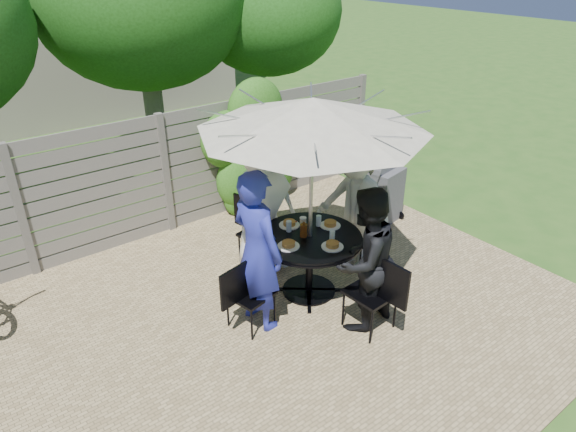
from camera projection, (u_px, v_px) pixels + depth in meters
backyard_envelope at (23, 10)px, 11.95m from camera, size 60.00×60.00×5.00m
patio_table at (310, 253)px, 6.28m from camera, size 1.38×1.38×0.82m
umbrella at (313, 115)px, 5.47m from camera, size 2.84×2.84×2.50m
chair_back at (259, 245)px, 7.03m from camera, size 0.54×0.71×0.94m
person_back at (264, 203)px, 6.63m from camera, size 1.01×0.71×1.94m
chair_left at (250, 307)px, 5.83m from camera, size 0.69×0.52×0.91m
person_left at (257, 251)px, 5.59m from camera, size 0.53×0.75×1.92m
chair_front at (371, 307)px, 5.79m from camera, size 0.51×0.74×1.00m
person_front at (364, 260)px, 5.62m from camera, size 0.90×0.74×1.72m
chair_right at (358, 247)px, 7.02m from camera, size 0.64×0.47×0.85m
person_right at (355, 206)px, 6.62m from camera, size 0.82×1.28×1.87m
plate_back at (289, 224)px, 6.39m from camera, size 0.26×0.26×0.06m
plate_left at (288, 245)px, 5.93m from camera, size 0.26×0.26×0.06m
plate_front at (332, 245)px, 5.92m from camera, size 0.26×0.26×0.06m
plate_right at (330, 224)px, 6.38m from camera, size 0.26×0.26×0.06m
glass_back at (289, 226)px, 6.24m from camera, size 0.07×0.07×0.14m
glass_front at (332, 236)px, 6.03m from camera, size 0.07×0.07×0.14m
glass_right at (319, 221)px, 6.36m from camera, size 0.07×0.07×0.14m
syrup_jug at (304, 230)px, 6.12m from camera, size 0.09×0.09×0.16m
coffee_cup at (303, 223)px, 6.34m from camera, size 0.08×0.08×0.12m
bbq_grill at (383, 190)px, 8.02m from camera, size 0.65×0.54×1.17m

